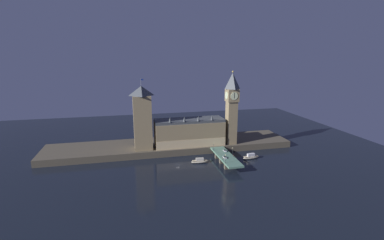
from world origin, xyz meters
The scene contains 16 objects.
ground_plane centered at (0.00, 0.00, 0.00)m, with size 400.00×400.00×0.00m, color black.
embankment centered at (0.00, 39.00, 2.85)m, with size 220.00×42.00×5.70m.
parliament_hall centered at (16.07, 30.82, 17.35)m, with size 61.10×20.99×28.05m.
clock_tower centered at (53.65, 25.79, 40.24)m, with size 10.61×10.72×65.31m.
victoria_tower centered at (-24.64, 28.91, 32.77)m, with size 15.11×15.11×59.87m.
bridge centered at (37.98, -5.00, 4.19)m, with size 11.87×46.00×5.99m.
car_northbound_trail centered at (35.37, -9.64, 6.63)m, with size 1.91×4.75×1.37m.
car_southbound_trail centered at (40.59, 4.82, 6.64)m, with size 2.05×4.60×1.40m.
pedestrian_near_rail centered at (32.75, -12.03, 6.83)m, with size 0.38×0.38×1.60m.
pedestrian_mid_walk centered at (43.20, -8.35, 6.84)m, with size 0.38×0.38×1.63m.
pedestrian_far_rail centered at (32.75, 9.66, 6.89)m, with size 0.38×0.38×1.71m.
street_lamp_near centered at (32.35, -19.72, 10.24)m, with size 1.34×0.60×6.80m.
street_lamp_mid centered at (43.60, -5.00, 10.09)m, with size 1.34×0.60×6.56m.
street_lamp_far centered at (32.35, 9.72, 10.21)m, with size 1.34×0.60×6.75m.
boat_upstream centered at (17.73, -0.42, 1.50)m, with size 13.96×5.07×4.11m.
boat_downstream centered at (61.38, -1.44, 1.71)m, with size 14.35×4.97×4.70m.
Camera 1 is at (-35.49, -202.31, 84.08)m, focal length 26.00 mm.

